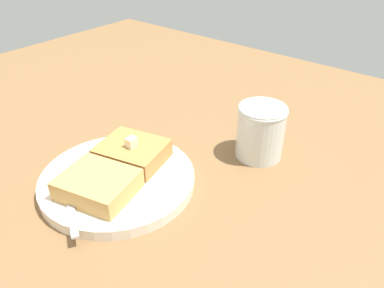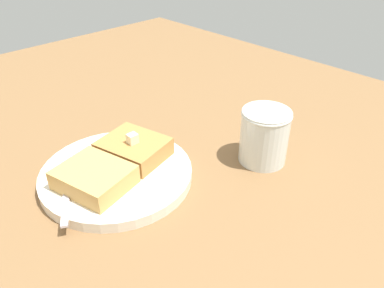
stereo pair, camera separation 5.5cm
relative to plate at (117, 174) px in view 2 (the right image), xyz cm
name	(u,v)px [view 2 (the right image)]	position (x,y,z in cm)	size (l,w,h in cm)	color
table_surface	(122,136)	(-8.76, -11.42, -2.34)	(112.24, 112.24, 2.81)	brown
plate	(117,174)	(0.00, 0.00, 0.00)	(22.15, 22.15, 1.60)	silver
toast_slice_left	(134,149)	(-4.07, -1.00, 2.05)	(7.96, 9.44, 2.77)	#B87C3F
toast_slice_middle	(94,177)	(4.07, 1.00, 2.05)	(7.96, 9.44, 2.77)	tan
butter_pat_primary	(132,138)	(-3.76, -0.61, 4.17)	(1.47, 1.32, 1.47)	beige
fork	(67,181)	(6.50, -2.36, 0.85)	(9.45, 14.47, 0.36)	silver
syrup_jar	(264,137)	(-19.39, 11.88, 3.21)	(7.63, 7.63, 8.62)	#361605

